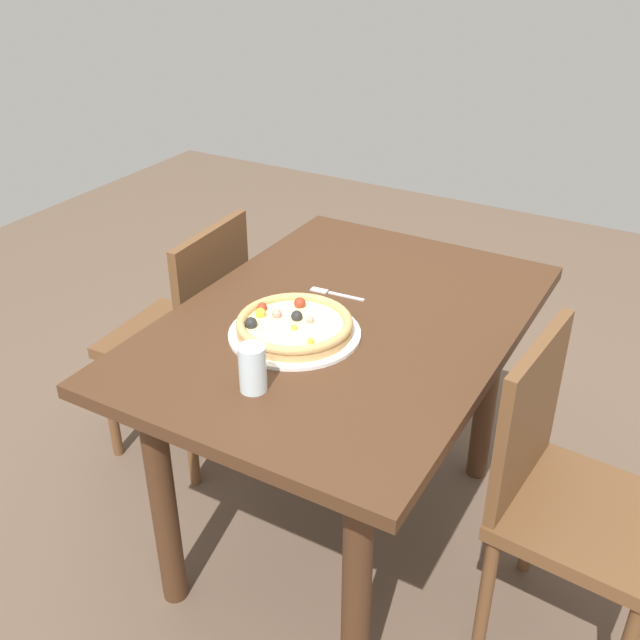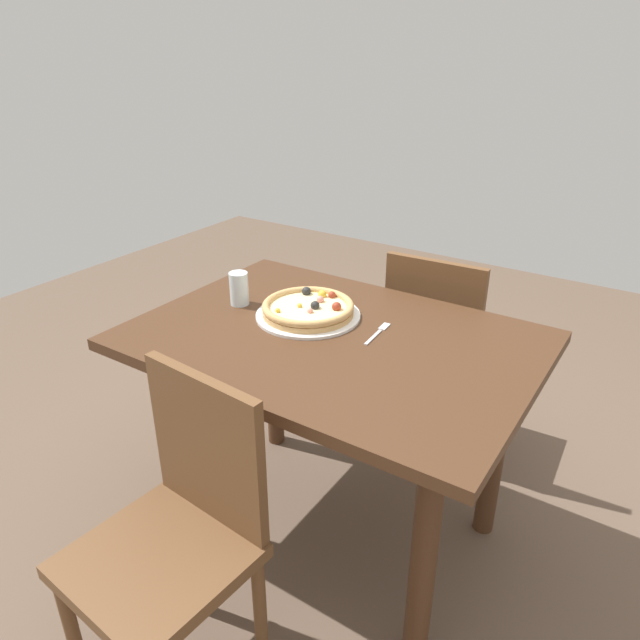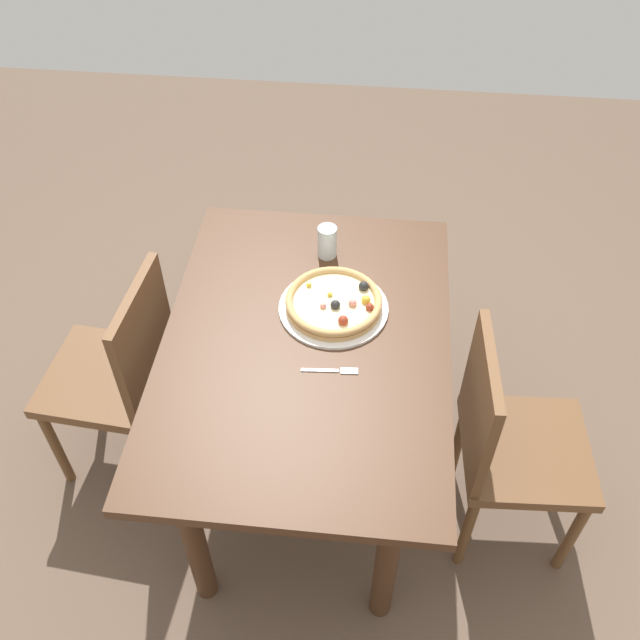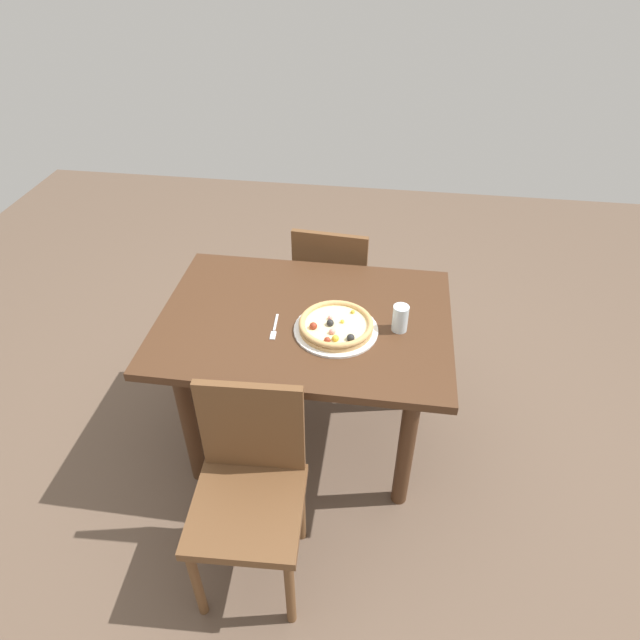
% 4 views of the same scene
% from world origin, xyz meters
% --- Properties ---
extents(ground_plane, '(6.00, 6.00, 0.00)m').
position_xyz_m(ground_plane, '(0.00, 0.00, 0.00)').
color(ground_plane, brown).
extents(dining_table, '(1.22, 0.87, 0.77)m').
position_xyz_m(dining_table, '(0.00, 0.00, 0.65)').
color(dining_table, '#472B19').
rests_on(dining_table, ground).
extents(chair_near, '(0.43, 0.43, 0.88)m').
position_xyz_m(chair_near, '(-0.05, -0.65, 0.48)').
color(chair_near, brown).
rests_on(chair_near, ground).
extents(chair_far, '(0.42, 0.42, 0.88)m').
position_xyz_m(chair_far, '(0.10, 0.65, 0.48)').
color(chair_far, brown).
rests_on(chair_far, ground).
extents(plate, '(0.34, 0.34, 0.01)m').
position_xyz_m(plate, '(-0.14, 0.07, 0.78)').
color(plate, white).
rests_on(plate, dining_table).
extents(pizza, '(0.30, 0.30, 0.05)m').
position_xyz_m(pizza, '(-0.14, 0.07, 0.80)').
color(pizza, tan).
rests_on(pizza, plate).
extents(fork, '(0.03, 0.17, 0.00)m').
position_xyz_m(fork, '(0.11, 0.10, 0.77)').
color(fork, silver).
rests_on(fork, dining_table).
extents(drinking_glass, '(0.06, 0.06, 0.11)m').
position_xyz_m(drinking_glass, '(-0.39, 0.03, 0.83)').
color(drinking_glass, silver).
rests_on(drinking_glass, dining_table).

